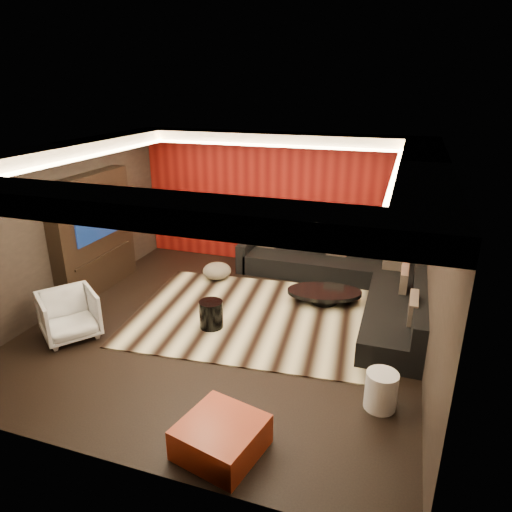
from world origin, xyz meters
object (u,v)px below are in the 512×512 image
(white_side_table, at_px, (381,390))
(armchair, at_px, (69,315))
(sectional_sofa, at_px, (351,281))
(orange_ottoman, at_px, (221,437))
(drum_stool, at_px, (211,314))
(coffee_table, at_px, (324,296))

(white_side_table, xyz_separation_m, armchair, (-4.68, 0.19, 0.13))
(white_side_table, relative_size, sectional_sofa, 0.13)
(orange_ottoman, relative_size, armchair, 1.00)
(white_side_table, height_order, sectional_sofa, sectional_sofa)
(drum_stool, relative_size, sectional_sofa, 0.12)
(coffee_table, relative_size, white_side_table, 2.73)
(drum_stool, xyz_separation_m, white_side_table, (2.72, -1.12, -0.00))
(orange_ottoman, bearing_deg, sectional_sofa, 79.73)
(armchair, relative_size, sectional_sofa, 0.22)
(drum_stool, xyz_separation_m, armchair, (-1.96, -0.93, 0.13))
(orange_ottoman, xyz_separation_m, armchair, (-3.13, 1.45, 0.19))
(coffee_table, distance_m, drum_stool, 2.14)
(coffee_table, height_order, drum_stool, drum_stool)
(coffee_table, height_order, orange_ottoman, orange_ottoman)
(orange_ottoman, bearing_deg, drum_stool, 116.08)
(coffee_table, bearing_deg, drum_stool, -136.62)
(drum_stool, xyz_separation_m, orange_ottoman, (1.17, -2.39, -0.06))
(white_side_table, bearing_deg, coffee_table, 114.28)
(coffee_table, distance_m, orange_ottoman, 3.87)
(drum_stool, xyz_separation_m, sectional_sofa, (1.96, 1.97, 0.02))
(coffee_table, height_order, armchair, armchair)
(coffee_table, xyz_separation_m, orange_ottoman, (-0.39, -3.85, 0.05))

